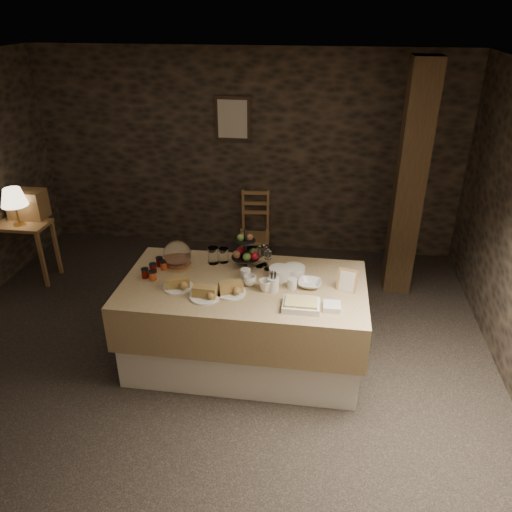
# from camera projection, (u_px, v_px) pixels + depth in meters

# --- Properties ---
(ground_plane) EXTENTS (5.50, 5.00, 0.01)m
(ground_plane) POSITION_uv_depth(u_px,v_px,m) (206.00, 356.00, 4.84)
(ground_plane) COLOR black
(ground_plane) RESTS_ON ground
(room_shell) EXTENTS (5.52, 5.02, 2.60)m
(room_shell) POSITION_uv_depth(u_px,v_px,m) (197.00, 205.00, 4.12)
(room_shell) COLOR black
(room_shell) RESTS_ON ground
(buffet_table) EXTENTS (2.15, 1.14, 0.85)m
(buffet_table) POSITION_uv_depth(u_px,v_px,m) (244.00, 317.00, 4.56)
(buffet_table) COLOR silver
(buffet_table) RESTS_ON ground_plane
(console_table) EXTENTS (0.69, 0.39, 0.74)m
(console_table) POSITION_uv_depth(u_px,v_px,m) (21.00, 233.00, 5.91)
(console_table) COLOR #96653B
(console_table) RESTS_ON ground_plane
(table_lamp) EXTENTS (0.30, 0.30, 0.45)m
(table_lamp) POSITION_uv_depth(u_px,v_px,m) (13.00, 198.00, 5.65)
(table_lamp) COLOR #B88639
(table_lamp) RESTS_ON console_table
(wine_rack) EXTENTS (0.42, 0.26, 0.34)m
(wine_rack) POSITION_uv_depth(u_px,v_px,m) (27.00, 204.00, 5.93)
(wine_rack) COLOR #96653B
(wine_rack) RESTS_ON console_table
(chair) EXTENTS (0.42, 0.40, 0.65)m
(chair) POSITION_uv_depth(u_px,v_px,m) (255.00, 226.00, 6.70)
(chair) COLOR #96653B
(chair) RESTS_ON ground_plane
(timber_column) EXTENTS (0.30, 0.30, 2.60)m
(timber_column) POSITION_uv_depth(u_px,v_px,m) (410.00, 183.00, 5.41)
(timber_column) COLOR black
(timber_column) RESTS_ON ground_plane
(framed_picture) EXTENTS (0.45, 0.04, 0.55)m
(framed_picture) POSITION_uv_depth(u_px,v_px,m) (233.00, 119.00, 6.22)
(framed_picture) COLOR #312219
(framed_picture) RESTS_ON room_shell
(plate_stack_a) EXTENTS (0.19, 0.19, 0.10)m
(plate_stack_a) POSITION_uv_depth(u_px,v_px,m) (280.00, 273.00, 4.45)
(plate_stack_a) COLOR silver
(plate_stack_a) RESTS_ON buffet_table
(plate_stack_b) EXTENTS (0.20, 0.20, 0.08)m
(plate_stack_b) POSITION_uv_depth(u_px,v_px,m) (294.00, 271.00, 4.50)
(plate_stack_b) COLOR silver
(plate_stack_b) RESTS_ON buffet_table
(cutlery_holder) EXTENTS (0.10, 0.10, 0.12)m
(cutlery_holder) POSITION_uv_depth(u_px,v_px,m) (273.00, 284.00, 4.26)
(cutlery_holder) COLOR silver
(cutlery_holder) RESTS_ON buffet_table
(cup_a) EXTENTS (0.14, 0.14, 0.09)m
(cup_a) POSITION_uv_depth(u_px,v_px,m) (250.00, 280.00, 4.34)
(cup_a) COLOR silver
(cup_a) RESTS_ON buffet_table
(cup_b) EXTENTS (0.13, 0.13, 0.10)m
(cup_b) POSITION_uv_depth(u_px,v_px,m) (265.00, 286.00, 4.25)
(cup_b) COLOR silver
(cup_b) RESTS_ON buffet_table
(mug_c) EXTENTS (0.09, 0.09, 0.09)m
(mug_c) POSITION_uv_depth(u_px,v_px,m) (245.00, 274.00, 4.44)
(mug_c) COLOR silver
(mug_c) RESTS_ON buffet_table
(mug_d) EXTENTS (0.08, 0.08, 0.09)m
(mug_d) POSITION_uv_depth(u_px,v_px,m) (292.00, 283.00, 4.30)
(mug_d) COLOR silver
(mug_d) RESTS_ON buffet_table
(bowl) EXTENTS (0.22, 0.22, 0.05)m
(bowl) POSITION_uv_depth(u_px,v_px,m) (310.00, 284.00, 4.33)
(bowl) COLOR silver
(bowl) RESTS_ON buffet_table
(cake_dome) EXTENTS (0.26, 0.26, 0.26)m
(cake_dome) POSITION_uv_depth(u_px,v_px,m) (177.00, 256.00, 4.63)
(cake_dome) COLOR #96653B
(cake_dome) RESTS_ON buffet_table
(fruit_stand) EXTENTS (0.26, 0.26, 0.37)m
(fruit_stand) POSITION_uv_depth(u_px,v_px,m) (246.00, 253.00, 4.60)
(fruit_stand) COLOR black
(fruit_stand) RESTS_ON buffet_table
(bread_platter_left) EXTENTS (0.26, 0.26, 0.11)m
(bread_platter_left) POSITION_uv_depth(u_px,v_px,m) (178.00, 284.00, 4.30)
(bread_platter_left) COLOR silver
(bread_platter_left) RESTS_ON buffet_table
(bread_platter_center) EXTENTS (0.26, 0.26, 0.11)m
(bread_platter_center) POSITION_uv_depth(u_px,v_px,m) (205.00, 293.00, 4.16)
(bread_platter_center) COLOR silver
(bread_platter_center) RESTS_ON buffet_table
(bread_platter_right) EXTENTS (0.26, 0.26, 0.11)m
(bread_platter_right) POSITION_uv_depth(u_px,v_px,m) (231.00, 289.00, 4.23)
(bread_platter_right) COLOR silver
(bread_platter_right) RESTS_ON buffet_table
(jam_jars) EXTENTS (0.18, 0.32, 0.07)m
(jam_jars) POSITION_uv_depth(u_px,v_px,m) (155.00, 269.00, 4.54)
(jam_jars) COLOR #5B0A04
(jam_jars) RESTS_ON buffet_table
(tart_dish) EXTENTS (0.30, 0.22, 0.07)m
(tart_dish) POSITION_uv_depth(u_px,v_px,m) (301.00, 304.00, 4.02)
(tart_dish) COLOR silver
(tart_dish) RESTS_ON buffet_table
(square_dish) EXTENTS (0.14, 0.14, 0.04)m
(square_dish) POSITION_uv_depth(u_px,v_px,m) (332.00, 306.00, 4.02)
(square_dish) COLOR silver
(square_dish) RESTS_ON buffet_table
(menu_frame) EXTENTS (0.18, 0.11, 0.22)m
(menu_frame) POSITION_uv_depth(u_px,v_px,m) (347.00, 281.00, 4.24)
(menu_frame) COLOR #96653B
(menu_frame) RESTS_ON buffet_table
(storage_jar_a) EXTENTS (0.10, 0.10, 0.16)m
(storage_jar_a) POSITION_uv_depth(u_px,v_px,m) (213.00, 255.00, 4.69)
(storage_jar_a) COLOR white
(storage_jar_a) RESTS_ON buffet_table
(storage_jar_b) EXTENTS (0.09, 0.09, 0.14)m
(storage_jar_b) POSITION_uv_depth(u_px,v_px,m) (224.00, 255.00, 4.72)
(storage_jar_b) COLOR white
(storage_jar_b) RESTS_ON buffet_table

